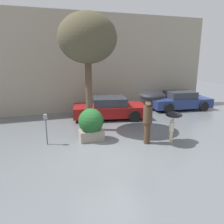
% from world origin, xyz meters
% --- Properties ---
extents(ground_plane, '(40.00, 40.00, 0.00)m').
position_xyz_m(ground_plane, '(0.00, 0.00, 0.00)').
color(ground_plane, slate).
extents(building_facade, '(18.00, 0.30, 6.00)m').
position_xyz_m(building_facade, '(0.00, 6.50, 3.00)').
color(building_facade, '#9E937F').
rests_on(building_facade, ground).
extents(planter_box, '(1.04, 1.04, 1.35)m').
position_xyz_m(planter_box, '(-0.27, 1.27, 0.71)').
color(planter_box, gray).
rests_on(planter_box, ground).
extents(person_adult, '(1.02, 1.02, 2.11)m').
position_xyz_m(person_adult, '(1.88, 0.21, 1.64)').
color(person_adult, '#473323').
rests_on(person_adult, ground).
extents(person_child, '(0.66, 0.66, 1.24)m').
position_xyz_m(person_child, '(2.85, 0.07, 1.00)').
color(person_child, beige).
rests_on(person_child, ground).
extents(parked_car_near, '(4.27, 2.57, 1.19)m').
position_xyz_m(parked_car_near, '(1.49, 4.29, 0.56)').
color(parked_car_near, maroon).
rests_on(parked_car_near, ground).
extents(parked_car_far, '(4.05, 2.32, 1.19)m').
position_xyz_m(parked_car_far, '(6.59, 4.95, 0.56)').
color(parked_car_far, navy).
rests_on(parked_car_far, ground).
extents(street_tree, '(2.57, 2.57, 5.27)m').
position_xyz_m(street_tree, '(-0.03, 2.61, 4.12)').
color(street_tree, brown).
rests_on(street_tree, ground).
extents(parking_meter, '(0.14, 0.14, 1.24)m').
position_xyz_m(parking_meter, '(-2.04, 1.36, 0.89)').
color(parking_meter, '#595B60').
rests_on(parking_meter, ground).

